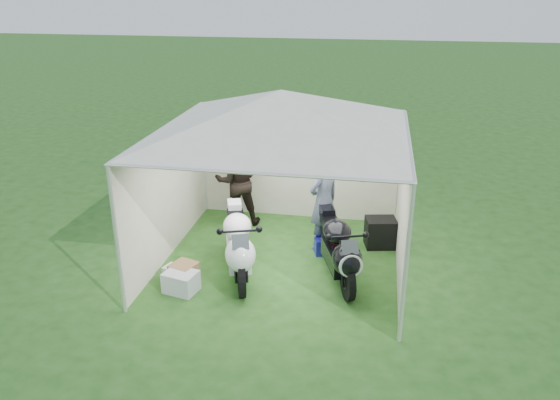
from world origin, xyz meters
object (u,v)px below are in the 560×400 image
at_px(paddock_stand, 325,246).
at_px(person_blue_jacket, 324,201).
at_px(person_dark_jacket, 237,181).
at_px(crate_1, 184,273).
at_px(motorcycle_white, 238,244).
at_px(crate_0, 181,282).
at_px(motorcycle_black, 339,249).
at_px(crate_2, 174,273).
at_px(canopy_tent, 282,116).
at_px(equipment_box, 380,233).

height_order(paddock_stand, person_blue_jacket, person_blue_jacket).
xyz_separation_m(person_dark_jacket, crate_1, (-0.28, -2.45, -0.74)).
height_order(motorcycle_white, person_dark_jacket, person_dark_jacket).
xyz_separation_m(paddock_stand, crate_0, (-2.11, -1.70, 0.02)).
bearing_deg(person_dark_jacket, motorcycle_black, 120.94).
height_order(crate_1, crate_2, crate_1).
bearing_deg(crate_2, motorcycle_white, 16.30).
distance_m(motorcycle_white, paddock_stand, 1.75).
bearing_deg(motorcycle_white, person_blue_jacket, 27.62).
relative_size(canopy_tent, crate_1, 15.05).
relative_size(motorcycle_white, crate_2, 6.95).
height_order(motorcycle_white, crate_2, motorcycle_white).
bearing_deg(crate_0, person_blue_jacket, 43.60).
distance_m(motorcycle_white, crate_2, 1.18).
height_order(motorcycle_black, crate_2, motorcycle_black).
distance_m(paddock_stand, crate_2, 2.72).
bearing_deg(person_blue_jacket, motorcycle_white, -5.30).
bearing_deg(crate_2, equipment_box, 28.87).
xyz_separation_m(motorcycle_white, paddock_stand, (1.33, 1.05, -0.44)).
bearing_deg(person_dark_jacket, crate_1, 65.56).
bearing_deg(equipment_box, canopy_tent, -153.47).
bearing_deg(person_blue_jacket, crate_0, -7.36).
xyz_separation_m(canopy_tent, person_dark_jacket, (-1.13, 1.38, -1.66)).
bearing_deg(crate_0, crate_2, 126.33).
bearing_deg(paddock_stand, person_blue_jacket, 108.21).
height_order(paddock_stand, equipment_box, equipment_box).
distance_m(person_dark_jacket, person_blue_jacket, 1.95).
xyz_separation_m(crate_0, crate_2, (-0.26, 0.35, -0.06)).
xyz_separation_m(crate_1, crate_2, (-0.21, 0.08, -0.06)).
height_order(paddock_stand, crate_1, crate_1).
height_order(motorcycle_black, crate_1, motorcycle_black).
height_order(motorcycle_white, motorcycle_black, motorcycle_white).
bearing_deg(person_dark_jacket, crate_2, 60.32).
relative_size(canopy_tent, crate_2, 19.01).
relative_size(equipment_box, crate_1, 1.44).
distance_m(canopy_tent, person_dark_jacket, 2.44).
xyz_separation_m(equipment_box, crate_2, (-3.33, -1.84, -0.16)).
relative_size(crate_0, crate_1, 1.32).
bearing_deg(crate_0, equipment_box, 35.42).
bearing_deg(motorcycle_black, crate_2, 171.29).
relative_size(person_blue_jacket, crate_1, 4.87).
xyz_separation_m(equipment_box, crate_0, (-3.07, -2.18, -0.11)).
bearing_deg(crate_0, motorcycle_black, 18.68).
relative_size(canopy_tent, motorcycle_white, 2.73).
relative_size(person_dark_jacket, person_blue_jacket, 1.00).
bearing_deg(paddock_stand, canopy_tent, -153.89).
relative_size(crate_1, crate_2, 1.26).
xyz_separation_m(person_blue_jacket, equipment_box, (1.04, 0.25, -0.64)).
relative_size(equipment_box, crate_0, 1.09).
relative_size(paddock_stand, crate_0, 0.77).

